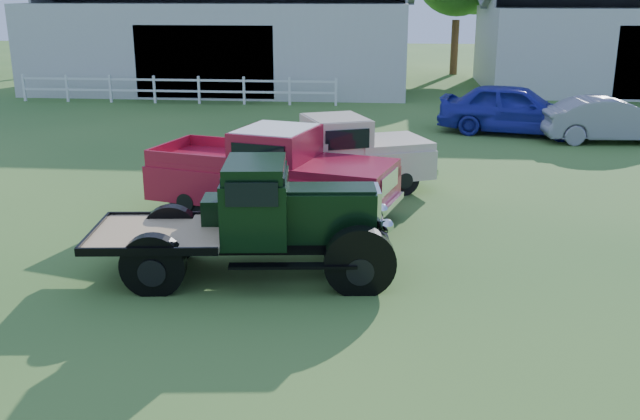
# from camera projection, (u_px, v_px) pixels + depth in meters

# --- Properties ---
(ground) EXTENTS (120.00, 120.00, 0.00)m
(ground) POSITION_uv_depth(u_px,v_px,m) (300.00, 293.00, 11.56)
(ground) COLOR #2C5C23
(shed_left) EXTENTS (18.80, 10.20, 5.60)m
(shed_left) POSITION_uv_depth(u_px,v_px,m) (228.00, 31.00, 36.15)
(shed_left) COLOR #A2A298
(shed_left) RESTS_ON ground
(fence_rail) EXTENTS (14.20, 0.16, 1.20)m
(fence_rail) POSITION_uv_depth(u_px,v_px,m) (177.00, 90.00, 31.18)
(fence_rail) COLOR white
(fence_rail) RESTS_ON ground
(vintage_flatbed) EXTENTS (5.26, 2.56, 2.01)m
(vintage_flatbed) POSITION_uv_depth(u_px,v_px,m) (251.00, 219.00, 12.02)
(vintage_flatbed) COLOR black
(vintage_flatbed) RESTS_ON ground
(red_pickup) EXTENTS (5.75, 3.39, 1.97)m
(red_pickup) POSITION_uv_depth(u_px,v_px,m) (272.00, 172.00, 15.27)
(red_pickup) COLOR #A4152F
(red_pickup) RESTS_ON ground
(white_pickup) EXTENTS (5.26, 3.68, 1.80)m
(white_pickup) POSITION_uv_depth(u_px,v_px,m) (332.00, 156.00, 17.18)
(white_pickup) COLOR beige
(white_pickup) RESTS_ON ground
(misc_car_blue) EXTENTS (5.39, 3.19, 1.72)m
(misc_car_blue) POSITION_uv_depth(u_px,v_px,m) (514.00, 109.00, 24.37)
(misc_car_blue) COLOR #25279B
(misc_car_blue) RESTS_ON ground
(misc_car_grey) EXTENTS (4.48, 1.85, 1.44)m
(misc_car_grey) POSITION_uv_depth(u_px,v_px,m) (611.00, 120.00, 23.06)
(misc_car_grey) COLOR gray
(misc_car_grey) RESTS_ON ground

